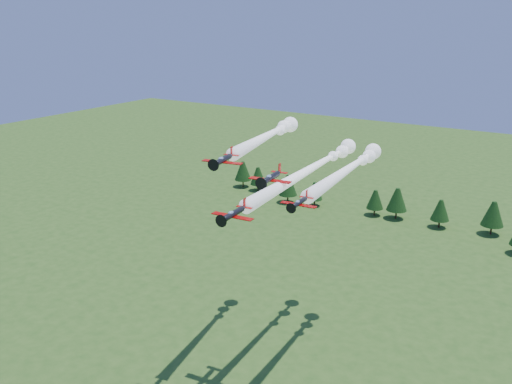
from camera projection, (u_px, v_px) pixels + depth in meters
The scene contains 5 objects.
plane_lead at pixel (314, 167), 120.65m from camera, with size 9.26×60.96×3.70m.
plane_left at pixel (270, 134), 125.60m from camera, with size 12.81×43.82×3.70m.
plane_right at pixel (352, 167), 118.96m from camera, with size 8.05×47.67×3.70m.
plane_slot at pixel (271, 178), 107.79m from camera, with size 8.53×9.26×2.98m.
treeline at pixel (412, 204), 204.04m from camera, with size 168.80×21.62×11.78m.
Camera 1 is at (50.97, -81.57, 72.46)m, focal length 40.00 mm.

